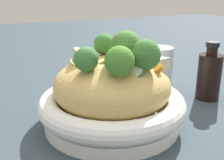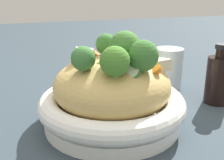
% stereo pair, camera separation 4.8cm
% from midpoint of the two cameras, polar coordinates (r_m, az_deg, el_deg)
% --- Properties ---
extents(ground_plane, '(3.00, 3.00, 0.00)m').
position_cam_midpoint_polar(ground_plane, '(0.52, -2.71, -8.84)').
color(ground_plane, '#313F48').
extents(serving_bowl, '(0.26, 0.26, 0.06)m').
position_cam_midpoint_polar(serving_bowl, '(0.50, -2.76, -5.76)').
color(serving_bowl, white).
rests_on(serving_bowl, ground_plane).
extents(noodle_heap, '(0.20, 0.20, 0.11)m').
position_cam_midpoint_polar(noodle_heap, '(0.49, -2.85, -1.14)').
color(noodle_heap, tan).
rests_on(noodle_heap, serving_bowl).
extents(broccoli_florets, '(0.15, 0.15, 0.07)m').
position_cam_midpoint_polar(broccoli_florets, '(0.44, -1.20, 5.37)').
color(broccoli_florets, '#99B673').
rests_on(broccoli_florets, serving_bowl).
extents(carrot_coins, '(0.13, 0.10, 0.03)m').
position_cam_midpoint_polar(carrot_coins, '(0.50, -2.26, 4.52)').
color(carrot_coins, orange).
rests_on(carrot_coins, serving_bowl).
extents(zucchini_slices, '(0.13, 0.06, 0.04)m').
position_cam_midpoint_polar(zucchini_slices, '(0.47, -0.70, 4.00)').
color(zucchini_slices, beige).
rests_on(zucchini_slices, serving_bowl).
extents(chicken_chunks, '(0.09, 0.16, 0.04)m').
position_cam_midpoint_polar(chicken_chunks, '(0.49, -1.46, 4.08)').
color(chicken_chunks, beige).
rests_on(chicken_chunks, serving_bowl).
extents(soy_sauce_bottle, '(0.05, 0.05, 0.13)m').
position_cam_midpoint_polar(soy_sauce_bottle, '(0.63, 17.13, 0.89)').
color(soy_sauce_bottle, black).
rests_on(soy_sauce_bottle, ground_plane).
extents(drinking_glass, '(0.07, 0.07, 0.10)m').
position_cam_midpoint_polar(drinking_glass, '(0.69, 7.56, 2.67)').
color(drinking_glass, silver).
rests_on(drinking_glass, ground_plane).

